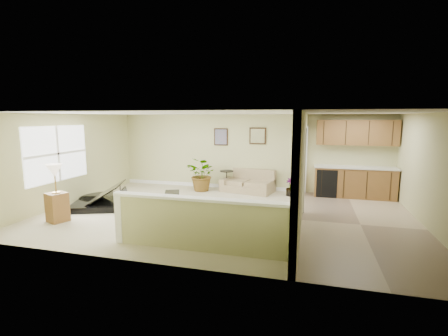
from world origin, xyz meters
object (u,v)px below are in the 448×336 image
(piano, at_px, (104,184))
(piano_bench, at_px, (172,202))
(accent_table, at_px, (227,178))
(lamp_stand, at_px, (57,198))
(loveseat, at_px, (248,181))
(small_plant, at_px, (291,188))
(palm_plant, at_px, (203,175))

(piano, distance_m, piano_bench, 2.03)
(accent_table, height_order, lamp_stand, lamp_stand)
(loveseat, relative_size, lamp_stand, 1.37)
(piano_bench, bearing_deg, small_plant, 40.83)
(piano_bench, height_order, lamp_stand, lamp_stand)
(loveseat, height_order, palm_plant, palm_plant)
(piano, distance_m, lamp_stand, 1.51)
(piano, xyz_separation_m, small_plant, (4.86, 2.47, -0.36))
(palm_plant, bearing_deg, piano_bench, -90.51)
(piano, height_order, palm_plant, piano)
(piano, xyz_separation_m, lamp_stand, (-0.22, -1.50, -0.03))
(accent_table, xyz_separation_m, small_plant, (2.12, -0.25, -0.19))
(piano, xyz_separation_m, accent_table, (2.74, 2.72, -0.18))
(accent_table, relative_size, small_plant, 1.19)
(piano, xyz_separation_m, loveseat, (3.46, 2.74, -0.24))
(piano_bench, xyz_separation_m, lamp_stand, (-2.22, -1.49, 0.33))
(piano_bench, distance_m, palm_plant, 2.41)
(piano_bench, bearing_deg, loveseat, 61.98)
(piano, distance_m, loveseat, 4.42)
(loveseat, height_order, lamp_stand, lamp_stand)
(small_plant, xyz_separation_m, lamp_stand, (-5.08, -3.96, 0.33))
(piano_bench, height_order, small_plant, small_plant)
(small_plant, bearing_deg, lamp_stand, -142.03)
(piano_bench, distance_m, accent_table, 2.83)
(piano, relative_size, lamp_stand, 1.58)
(loveseat, distance_m, lamp_stand, 5.61)
(accent_table, xyz_separation_m, palm_plant, (-0.72, -0.33, 0.12))
(accent_table, height_order, palm_plant, palm_plant)
(palm_plant, relative_size, small_plant, 2.25)
(loveseat, relative_size, accent_table, 2.79)
(accent_table, distance_m, palm_plant, 0.80)
(loveseat, bearing_deg, palm_plant, -153.89)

